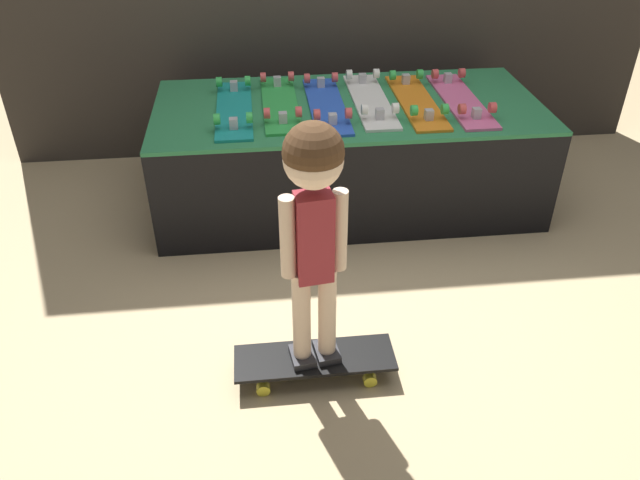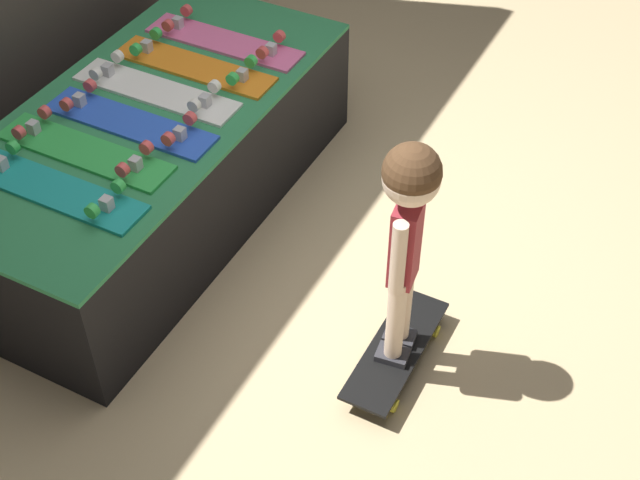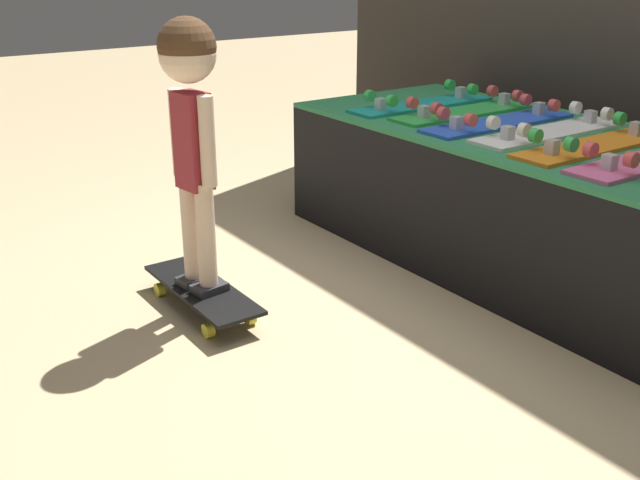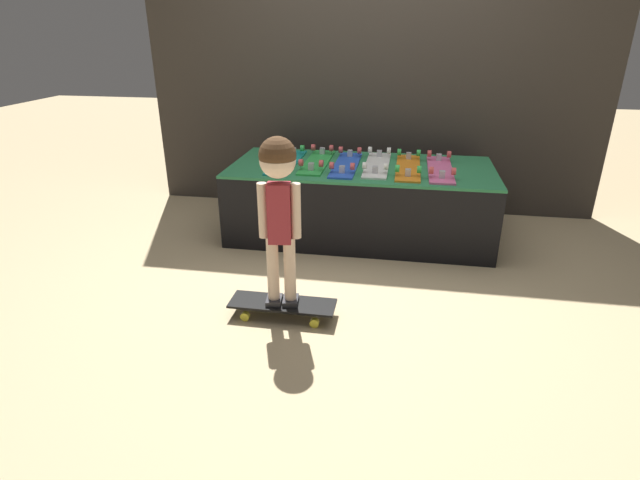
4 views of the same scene
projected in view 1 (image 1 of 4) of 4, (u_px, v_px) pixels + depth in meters
ground_plane at (364, 261)px, 3.07m from camera, size 16.00×16.00×0.00m
display_rack at (347, 153)px, 3.42m from camera, size 2.02×0.94×0.57m
skateboard_teal_on_rack at (234, 108)px, 3.18m from camera, size 0.18×0.76×0.09m
skateboard_green_on_rack at (280, 102)px, 3.23m from camera, size 0.18×0.76×0.09m
skateboard_blue_on_rack at (326, 104)px, 3.22m from camera, size 0.18×0.76×0.09m
skateboard_white_on_rack at (370, 99)px, 3.27m from camera, size 0.18×0.76×0.09m
skateboard_orange_on_rack at (416, 100)px, 3.26m from camera, size 0.18×0.76×0.09m
skateboard_pink_on_rack at (461, 99)px, 3.28m from camera, size 0.18×0.76×0.09m
skateboard_on_floor at (315, 360)px, 2.41m from camera, size 0.62×0.20×0.09m
child at (314, 206)px, 2.02m from camera, size 0.23×0.20×0.97m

